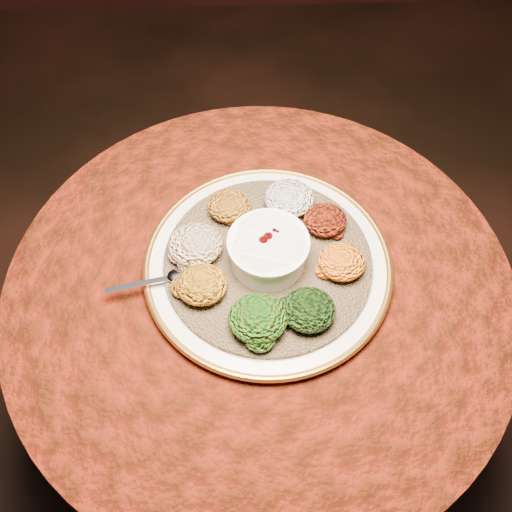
{
  "coord_description": "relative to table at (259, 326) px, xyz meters",
  "views": [
    {
      "loc": [
        -0.03,
        -0.54,
        1.65
      ],
      "look_at": [
        -0.01,
        0.05,
        0.76
      ],
      "focal_mm": 40.0,
      "sensor_mm": 36.0,
      "label": 1
    }
  ],
  "objects": [
    {
      "name": "spoon",
      "position": [
        -0.16,
        -0.0,
        0.21
      ],
      "size": [
        0.16,
        0.05,
        0.01
      ],
      "rotation": [
        0.0,
        0.0,
        -2.94
      ],
      "color": "silver",
      "rests_on": "injera"
    },
    {
      "name": "stew_bowl",
      "position": [
        0.02,
        0.03,
        0.24
      ],
      "size": [
        0.15,
        0.15,
        0.06
      ],
      "color": "white",
      "rests_on": "injera"
    },
    {
      "name": "portion_shiro",
      "position": [
        -0.05,
        0.15,
        0.23
      ],
      "size": [
        0.08,
        0.08,
        0.04
      ],
      "primitive_type": "ellipsoid",
      "color": "#914B11",
      "rests_on": "injera"
    },
    {
      "name": "portion_kitfo",
      "position": [
        0.13,
        0.11,
        0.23
      ],
      "size": [
        0.08,
        0.08,
        0.04
      ],
      "primitive_type": "ellipsoid",
      "color": "black",
      "rests_on": "injera"
    },
    {
      "name": "portion_gomen",
      "position": [
        0.08,
        -0.08,
        0.23
      ],
      "size": [
        0.09,
        0.09,
        0.05
      ],
      "primitive_type": "ellipsoid",
      "color": "black",
      "rests_on": "injera"
    },
    {
      "name": "portion_timatim",
      "position": [
        -0.12,
        0.06,
        0.23
      ],
      "size": [
        0.1,
        0.1,
        0.05
      ],
      "primitive_type": "ellipsoid",
      "color": "maroon",
      "rests_on": "injera"
    },
    {
      "name": "portion_tikil",
      "position": [
        0.15,
        0.01,
        0.23
      ],
      "size": [
        0.09,
        0.08,
        0.04
      ],
      "primitive_type": "ellipsoid",
      "color": "#B96C0F",
      "rests_on": "injera"
    },
    {
      "name": "portion_mixveg",
      "position": [
        -0.01,
        -0.1,
        0.23
      ],
      "size": [
        0.1,
        0.1,
        0.05
      ],
      "primitive_type": "ellipsoid",
      "color": "#952409",
      "rests_on": "injera"
    },
    {
      "name": "platter",
      "position": [
        0.02,
        0.03,
        0.19
      ],
      "size": [
        0.52,
        0.52,
        0.02
      ],
      "rotation": [
        0.0,
        0.0,
        -0.16
      ],
      "color": "silver",
      "rests_on": "table"
    },
    {
      "name": "injera",
      "position": [
        0.02,
        0.03,
        0.2
      ],
      "size": [
        0.43,
        0.43,
        0.01
      ],
      "primitive_type": "cylinder",
      "rotation": [
        0.0,
        0.0,
        -0.1
      ],
      "color": "olive",
      "rests_on": "platter"
    },
    {
      "name": "table",
      "position": [
        0.0,
        0.0,
        0.0
      ],
      "size": [
        0.96,
        0.96,
        0.73
      ],
      "color": "black",
      "rests_on": "ground"
    },
    {
      "name": "portion_ayib",
      "position": [
        0.06,
        0.16,
        0.23
      ],
      "size": [
        0.1,
        0.09,
        0.05
      ],
      "primitive_type": "ellipsoid",
      "color": "silver",
      "rests_on": "injera"
    },
    {
      "name": "portion_kik",
      "position": [
        -0.1,
        -0.03,
        0.23
      ],
      "size": [
        0.09,
        0.09,
        0.04
      ],
      "primitive_type": "ellipsoid",
      "color": "#AE720F",
      "rests_on": "injera"
    }
  ]
}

